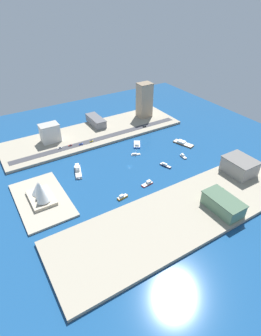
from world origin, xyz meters
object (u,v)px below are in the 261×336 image
carpark_squat_concrete (240,166)px  opera_landmark (40,192)px  barge_flat_brown (183,143)px  apartment_midrise_tan (144,100)px  ferry_white_commuter (78,171)px  hotel_broad_white (50,133)px  tugboat_red (148,183)px  hatchback_blue (81,144)px  traffic_light_waterfront (92,140)px  water_taxi_orange (123,197)px  sailboat_small_white (135,154)px  yacht_sleek_gray (183,156)px  patrol_launch_navy (165,165)px  suv_black (144,126)px  pickup_red (70,145)px  warehouse_low_gray (96,121)px  catamaran_blue (137,144)px  terminal_long_green (223,204)px  taxi_yellow_cab (91,141)px  van_white (60,148)px

carpark_squat_concrete → opera_landmark: bearing=70.3°
barge_flat_brown → apartment_midrise_tan: apartment_midrise_tan is taller
ferry_white_commuter → hotel_broad_white: 79.30m
tugboat_red → ferry_white_commuter: ferry_white_commuter is taller
hatchback_blue → apartment_midrise_tan: bearing=-74.8°
hotel_broad_white → traffic_light_waterfront: bearing=-128.8°
tugboat_red → hatchback_blue: hatchback_blue is taller
water_taxi_orange → carpark_squat_concrete: size_ratio=0.38×
tugboat_red → water_taxi_orange: 32.58m
barge_flat_brown → hotel_broad_white: hotel_broad_white is taller
sailboat_small_white → apartment_midrise_tan: size_ratio=0.23×
ferry_white_commuter → yacht_sleek_gray: bearing=-106.8°
patrol_launch_navy → yacht_sleek_gray: 29.54m
patrol_launch_navy → carpark_squat_concrete: bearing=-134.1°
suv_black → pickup_red: bearing=87.7°
hotel_broad_white → suv_black: size_ratio=4.64×
suv_black → carpark_squat_concrete: bearing=-170.8°
warehouse_low_gray → apartment_midrise_tan: 76.75m
carpark_squat_concrete → catamaran_blue: bearing=27.3°
patrol_launch_navy → terminal_long_green: size_ratio=0.41×
carpark_squat_concrete → taxi_yellow_cab: carpark_squat_concrete is taller
sailboat_small_white → yacht_sleek_gray: bearing=-127.0°
opera_landmark → traffic_light_waterfront: bearing=-50.3°
carpark_squat_concrete → pickup_red: carpark_squat_concrete is taller
tugboat_red → carpark_squat_concrete: (-36.58, -90.48, 10.21)m
tugboat_red → apartment_midrise_tan: size_ratio=0.28×
catamaran_blue → traffic_light_waterfront: (28.64, 48.08, 5.89)m
ferry_white_commuter → pickup_red: size_ratio=5.65×
warehouse_low_gray → hotel_broad_white: hotel_broad_white is taller
yacht_sleek_gray → hotel_broad_white: (113.59, 119.72, 13.33)m
taxi_yellow_cab → suv_black: (-0.15, -80.26, 0.04)m
water_taxi_orange → carpark_squat_concrete: (-31.69, -122.70, 10.03)m
taxi_yellow_cab → opera_landmark: opera_landmark is taller
yacht_sleek_gray → traffic_light_waterfront: traffic_light_waterfront is taller
ferry_white_commuter → pickup_red: ferry_white_commuter is taller
patrol_launch_navy → traffic_light_waterfront: bearing=30.3°
catamaran_blue → tugboat_red: bearing=154.8°
taxi_yellow_cab → traffic_light_waterfront: 5.55m
yacht_sleek_gray → water_taxi_orange: bearing=104.8°
yacht_sleek_gray → warehouse_low_gray: size_ratio=0.28×
carpark_squat_concrete → yacht_sleek_gray: bearing=24.1°
yacht_sleek_gray → hatchback_blue: bearing=47.3°
suv_black → traffic_light_waterfront: traffic_light_waterfront is taller
hotel_broad_white → traffic_light_waterfront: size_ratio=3.60×
warehouse_low_gray → pickup_red: bearing=125.7°
van_white → suv_black: 120.05m
ferry_white_commuter → hotel_broad_white: size_ratio=1.06×
barge_flat_brown → catamaran_blue: 58.15m
water_taxi_orange → hotel_broad_white: hotel_broad_white is taller
catamaran_blue → water_taxi_orange: bearing=139.4°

